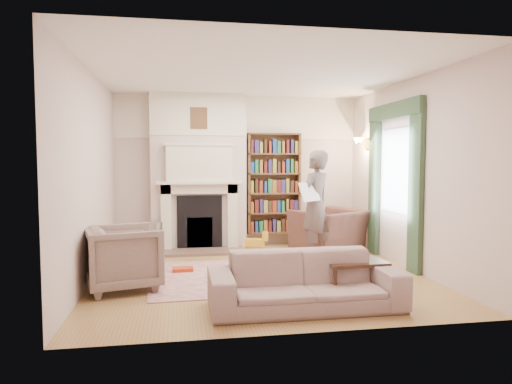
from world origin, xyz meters
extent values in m
plane|color=olive|center=(0.00, 0.00, 0.00)|extent=(4.50, 4.50, 0.00)
plane|color=white|center=(0.00, 0.00, 2.80)|extent=(4.50, 4.50, 0.00)
plane|color=beige|center=(0.00, 2.25, 1.40)|extent=(4.50, 0.00, 4.50)
plane|color=beige|center=(0.00, -2.25, 1.40)|extent=(4.50, 0.00, 4.50)
plane|color=beige|center=(-2.25, 0.00, 1.40)|extent=(0.00, 4.50, 4.50)
plane|color=beige|center=(2.25, 0.00, 1.40)|extent=(0.00, 4.50, 4.50)
cube|color=beige|center=(-0.75, 2.08, 1.40)|extent=(1.70, 0.35, 2.80)
cube|color=silver|center=(-0.75, 1.79, 1.22)|extent=(1.47, 0.24, 0.05)
cube|color=black|center=(-0.75, 1.88, 0.50)|extent=(0.80, 0.06, 0.96)
cube|color=silver|center=(-0.75, 1.81, 1.55)|extent=(1.15, 0.18, 0.62)
cube|color=brown|center=(0.65, 2.12, 1.18)|extent=(1.00, 0.24, 1.85)
cube|color=silver|center=(2.23, 0.40, 1.45)|extent=(0.02, 0.90, 1.30)
cube|color=#2A4029|center=(2.20, -0.30, 1.20)|extent=(0.07, 0.32, 2.40)
cube|color=#2A4029|center=(2.20, 1.10, 1.20)|extent=(0.07, 0.32, 2.40)
cube|color=#2A4029|center=(2.19, 0.40, 2.38)|extent=(0.09, 1.70, 0.24)
cube|color=beige|center=(-0.20, -0.06, 0.01)|extent=(2.71, 2.13, 0.01)
imported|color=#462A25|center=(1.49, 1.35, 0.37)|extent=(1.49, 1.44, 0.74)
imported|color=#9E9582|center=(-1.80, -0.45, 0.40)|extent=(1.07, 1.06, 0.80)
imported|color=#A69689|center=(0.24, -1.56, 0.30)|extent=(2.08, 0.82, 0.61)
imported|color=#564845|center=(1.04, 0.75, 0.89)|extent=(0.77, 0.74, 1.77)
cube|color=white|center=(0.89, 0.55, 1.12)|extent=(0.42, 0.37, 0.30)
cylinder|color=#A0A2A8|center=(-1.51, 1.72, 0.28)|extent=(0.27, 0.27, 0.55)
cube|color=gold|center=(-0.36, 0.15, 0.03)|extent=(0.46, 0.46, 0.03)
cube|color=#BD3515|center=(-1.06, 0.31, 0.04)|extent=(0.30, 0.21, 0.05)
cube|color=red|center=(0.35, -0.26, 0.02)|extent=(0.27, 0.23, 0.02)
cube|color=red|center=(-0.01, -0.44, 0.02)|extent=(0.30, 0.30, 0.02)
cube|color=red|center=(0.35, -0.13, 0.02)|extent=(0.26, 0.20, 0.02)
camera|label=1|loc=(-1.09, -6.27, 1.61)|focal=32.00mm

